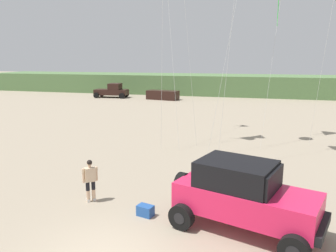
{
  "coord_description": "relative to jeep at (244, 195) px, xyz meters",
  "views": [
    {
      "loc": [
        3.88,
        -7.42,
        5.45
      ],
      "look_at": [
        0.73,
        4.08,
        3.01
      ],
      "focal_mm": 35.54,
      "sensor_mm": 36.0,
      "label": 1
    }
  ],
  "objects": [
    {
      "name": "cooler_box",
      "position": [
        -3.34,
        0.09,
        -1.01
      ],
      "size": [
        0.63,
        0.49,
        0.38
      ],
      "primitive_type": "cube",
      "rotation": [
        0.0,
        0.0,
        -0.25
      ],
      "color": "#23519E",
      "rests_on": "ground_plane"
    },
    {
      "name": "distant_pickup",
      "position": [
        -19.6,
        32.81,
        -0.26
      ],
      "size": [
        4.76,
        2.77,
        1.98
      ],
      "color": "black",
      "rests_on": "ground_plane"
    },
    {
      "name": "dune_ridge",
      "position": [
        0.64,
        41.65,
        0.26
      ],
      "size": [
        90.0,
        8.94,
        2.91
      ],
      "primitive_type": "cube",
      "color": "#567A47",
      "rests_on": "ground_plane"
    },
    {
      "name": "jeep",
      "position": [
        0.0,
        0.0,
        0.0
      ],
      "size": [
        5.01,
        3.56,
        2.26
      ],
      "color": "#EA2151",
      "rests_on": "ground_plane"
    },
    {
      "name": "person_watching",
      "position": [
        -5.78,
        0.7,
        -0.26
      ],
      "size": [
        0.48,
        0.47,
        1.67
      ],
      "color": "#DBB28E",
      "rests_on": "ground_plane"
    },
    {
      "name": "distant_sedan",
      "position": [
        -12.1,
        32.39,
        -0.6
      ],
      "size": [
        4.42,
        2.36,
        1.2
      ],
      "primitive_type": "cube",
      "rotation": [
        0.0,
        0.0,
        -0.16
      ],
      "color": "black",
      "rests_on": "ground_plane"
    }
  ]
}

